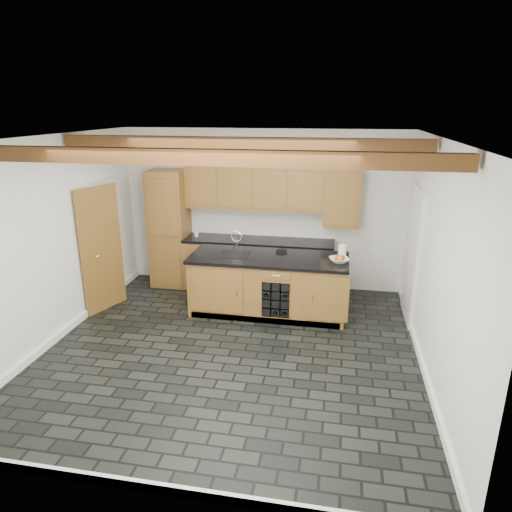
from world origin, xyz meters
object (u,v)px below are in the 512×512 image
Objects in this scene: kitchen_scale at (281,251)px; paper_towel at (342,252)px; fruit_bowl at (339,260)px; island at (269,285)px.

kitchen_scale is 0.98m from paper_towel.
fruit_bowl is 0.19m from paper_towel.
paper_towel reaches higher than kitchen_scale.
kitchen_scale reaches higher than island.
paper_towel reaches higher than fruit_bowl.
island is 1.26m from paper_towel.
island is 13.35× the size of kitchen_scale.
fruit_bowl is (1.07, -0.07, 0.50)m from island.
kitchen_scale is (0.16, 0.28, 0.49)m from island.
fruit_bowl reaches higher than kitchen_scale.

